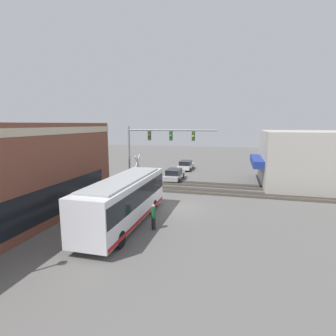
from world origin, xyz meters
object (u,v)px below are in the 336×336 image
object	(u,v)px
city_bus	(124,199)
parked_car_silver	(174,175)
parked_car_white	(186,165)
crossing_signal	(138,170)
pedestrian_near_bus	(154,217)

from	to	relation	value
city_bus	parked_car_silver	bearing A→B (deg)	-0.00
city_bus	parked_car_white	world-z (taller)	city_bus
city_bus	crossing_signal	distance (m)	8.96
pedestrian_near_bus	crossing_signal	bearing A→B (deg)	26.83
parked_car_white	pedestrian_near_bus	bearing A→B (deg)	-174.59
parked_car_white	city_bus	bearing A→B (deg)	180.00
parked_car_silver	parked_car_white	xyz separation A→B (m)	(7.77, 0.00, -0.01)
pedestrian_near_bus	parked_car_silver	bearing A→B (deg)	8.11
crossing_signal	parked_car_white	distance (m)	14.48
city_bus	pedestrian_near_bus	bearing A→B (deg)	-98.68
parked_car_silver	pedestrian_near_bus	xyz separation A→B (m)	(-15.40, -2.19, 0.22)
crossing_signal	pedestrian_near_bus	distance (m)	10.15
city_bus	parked_car_white	xyz separation A→B (m)	(22.83, -0.00, -1.17)
parked_car_white	pedestrian_near_bus	xyz separation A→B (m)	(-23.17, -2.19, 0.23)
parked_car_white	parked_car_silver	bearing A→B (deg)	180.00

